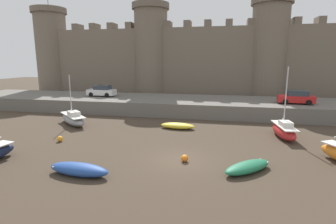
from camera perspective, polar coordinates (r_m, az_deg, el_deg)
ground_plane at (r=18.93m, az=2.51°, el=-10.35°), size 160.00×160.00×0.00m
quay_road at (r=36.07m, az=7.20°, el=1.41°), size 71.13×10.00×1.76m
castle at (r=45.95m, az=8.50°, el=11.59°), size 65.54×6.41×19.52m
sailboat_foreground_centre at (r=26.13m, az=23.91°, el=-3.69°), size 1.94×4.92×6.41m
rowboat_midflat_left at (r=27.09m, az=2.12°, el=-2.99°), size 3.62×1.62×0.61m
rowboat_near_channel_right at (r=17.32m, az=-18.84°, el=-11.68°), size 4.08×1.62×0.75m
sailboat_near_channel_left at (r=30.62m, az=-19.97°, el=-1.40°), size 5.23×4.90×5.40m
rowboat_foreground_left at (r=17.65m, az=16.97°, el=-11.33°), size 3.58×3.50×0.63m
mooring_buoy_mid_mud at (r=24.71m, az=-22.48°, el=-5.42°), size 0.50×0.50×0.50m
mooring_buoy_near_shore at (r=18.52m, az=3.63°, el=-10.03°), size 0.50×0.50×0.50m
car_quay_centre_east at (r=35.33m, az=26.13°, el=2.87°), size 4.18×2.03×1.62m
car_quay_west at (r=39.68m, az=-14.21°, el=4.46°), size 4.18×2.03×1.62m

